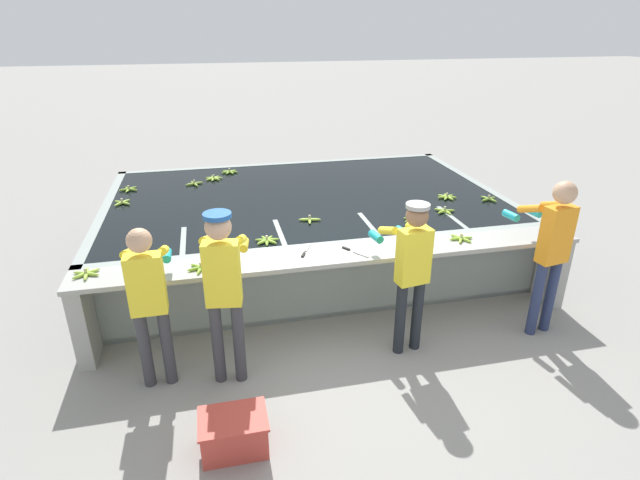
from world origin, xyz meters
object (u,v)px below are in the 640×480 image
(worker_2, at_px, (411,264))
(banana_bunch_floating_3, at_px, (267,240))
(banana_bunch_floating_0, at_px, (447,197))
(banana_bunch_floating_2, at_px, (489,199))
(banana_bunch_ledge_0, at_px, (461,238))
(worker_0, at_px, (148,294))
(banana_bunch_floating_7, at_px, (122,203))
(knife_1, at_px, (305,252))
(banana_bunch_floating_5, at_px, (310,219))
(worker_3, at_px, (552,244))
(banana_bunch_ledge_2, at_px, (86,274))
(banana_bunch_floating_9, at_px, (230,172))
(worker_1, at_px, (223,282))
(banana_bunch_floating_10, at_px, (129,189))
(banana_bunch_ledge_1, at_px, (201,268))
(banana_bunch_floating_1, at_px, (214,178))
(knife_0, at_px, (351,250))
(banana_bunch_floating_8, at_px, (445,211))
(banana_bunch_floating_4, at_px, (414,220))
(banana_bunch_floating_6, at_px, (194,184))
(crate, at_px, (234,433))

(worker_2, xyz_separation_m, banana_bunch_floating_3, (-1.31, 1.02, -0.05))
(banana_bunch_floating_0, relative_size, banana_bunch_floating_3, 1.00)
(banana_bunch_floating_2, distance_m, banana_bunch_ledge_0, 1.56)
(worker_0, distance_m, banana_bunch_floating_7, 2.76)
(banana_bunch_floating_7, relative_size, knife_1, 0.73)
(banana_bunch_floating_0, relative_size, banana_bunch_floating_5, 1.00)
(worker_3, relative_size, banana_bunch_floating_2, 6.38)
(banana_bunch_ledge_2, bearing_deg, worker_3, -7.31)
(banana_bunch_floating_0, bearing_deg, banana_bunch_floating_9, 146.03)
(worker_2, height_order, banana_bunch_floating_0, worker_2)
(worker_1, height_order, banana_bunch_floating_10, worker_1)
(worker_0, relative_size, knife_1, 4.87)
(worker_0, distance_m, worker_2, 2.51)
(worker_1, distance_m, banana_bunch_ledge_1, 0.61)
(worker_2, bearing_deg, banana_bunch_floating_1, 116.80)
(worker_1, distance_m, knife_0, 1.53)
(banana_bunch_floating_8, height_order, knife_1, banana_bunch_floating_8)
(worker_3, bearing_deg, banana_bunch_floating_5, 145.82)
(banana_bunch_floating_9, distance_m, knife_0, 3.54)
(worker_0, distance_m, banana_bunch_floating_8, 3.86)
(worker_0, height_order, banana_bunch_floating_10, worker_0)
(banana_bunch_floating_9, bearing_deg, banana_bunch_floating_4, -51.80)
(banana_bunch_floating_7, relative_size, banana_bunch_ledge_2, 0.85)
(banana_bunch_ledge_0, height_order, banana_bunch_ledge_2, same)
(worker_0, distance_m, banana_bunch_floating_4, 3.30)
(worker_2, distance_m, banana_bunch_floating_8, 1.81)
(banana_bunch_floating_6, relative_size, banana_bunch_ledge_0, 0.98)
(worker_0, bearing_deg, banana_bunch_ledge_2, 137.60)
(banana_bunch_floating_1, bearing_deg, worker_0, -100.79)
(banana_bunch_floating_9, relative_size, knife_1, 0.85)
(knife_0, xyz_separation_m, crate, (-1.41, -1.56, -0.77))
(banana_bunch_floating_8, bearing_deg, banana_bunch_floating_5, 177.35)
(worker_3, distance_m, banana_bunch_floating_6, 5.02)
(banana_bunch_floating_1, relative_size, banana_bunch_floating_7, 1.17)
(banana_bunch_floating_10, height_order, banana_bunch_ledge_1, banana_bunch_ledge_1)
(banana_bunch_floating_3, xyz_separation_m, banana_bunch_ledge_2, (-1.83, -0.42, 0.00))
(banana_bunch_floating_7, bearing_deg, banana_bunch_floating_5, -26.54)
(banana_bunch_ledge_2, bearing_deg, banana_bunch_floating_2, 13.02)
(banana_bunch_floating_9, bearing_deg, banana_bunch_floating_3, -85.15)
(banana_bunch_floating_1, distance_m, banana_bunch_ledge_2, 3.29)
(banana_bunch_floating_3, height_order, knife_1, banana_bunch_floating_3)
(knife_0, xyz_separation_m, knife_1, (-0.50, 0.07, 0.00))
(banana_bunch_floating_9, xyz_separation_m, knife_0, (1.10, -3.37, -0.01))
(banana_bunch_floating_5, xyz_separation_m, crate, (-1.16, -2.54, -0.78))
(banana_bunch_floating_9, distance_m, banana_bunch_ledge_1, 3.48)
(banana_bunch_floating_0, relative_size, banana_bunch_floating_6, 1.02)
(worker_0, distance_m, worker_3, 4.08)
(banana_bunch_floating_8, bearing_deg, worker_0, -158.06)
(banana_bunch_ledge_0, distance_m, knife_0, 1.30)
(banana_bunch_floating_1, bearing_deg, banana_bunch_ledge_1, -94.00)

